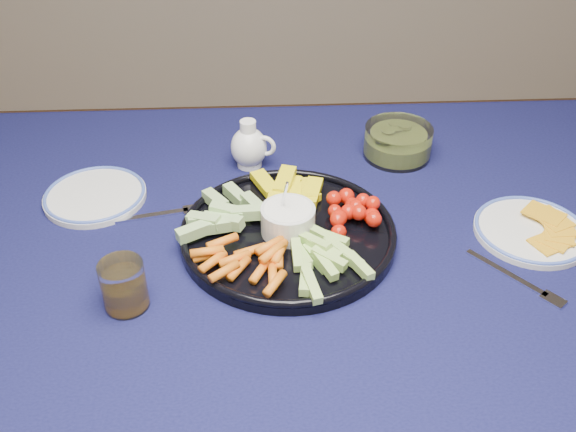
{
  "coord_description": "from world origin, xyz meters",
  "views": [
    {
      "loc": [
        -0.09,
        -0.77,
        1.42
      ],
      "look_at": [
        -0.05,
        0.06,
        0.79
      ],
      "focal_mm": 40.0,
      "sensor_mm": 36.0,
      "label": 1
    }
  ],
  "objects_px": {
    "pickle_bowl": "(398,143)",
    "cheese_plate": "(531,229)",
    "dining_table": "(320,301)",
    "crudite_platter": "(286,229)",
    "creamer_pitcher": "(249,147)",
    "side_plate_extra": "(95,195)",
    "juice_tumbler": "(124,288)"
  },
  "relations": [
    {
      "from": "cheese_plate",
      "to": "side_plate_extra",
      "type": "height_order",
      "value": "cheese_plate"
    },
    {
      "from": "cheese_plate",
      "to": "side_plate_extra",
      "type": "bearing_deg",
      "value": 169.52
    },
    {
      "from": "pickle_bowl",
      "to": "juice_tumbler",
      "type": "bearing_deg",
      "value": -140.0
    },
    {
      "from": "dining_table",
      "to": "side_plate_extra",
      "type": "relative_size",
      "value": 9.18
    },
    {
      "from": "dining_table",
      "to": "juice_tumbler",
      "type": "bearing_deg",
      "value": -164.41
    },
    {
      "from": "creamer_pitcher",
      "to": "cheese_plate",
      "type": "distance_m",
      "value": 0.53
    },
    {
      "from": "dining_table",
      "to": "pickle_bowl",
      "type": "bearing_deg",
      "value": 60.52
    },
    {
      "from": "pickle_bowl",
      "to": "cheese_plate",
      "type": "bearing_deg",
      "value": -55.56
    },
    {
      "from": "creamer_pitcher",
      "to": "juice_tumbler",
      "type": "relative_size",
      "value": 1.25
    },
    {
      "from": "dining_table",
      "to": "crudite_platter",
      "type": "height_order",
      "value": "crudite_platter"
    },
    {
      "from": "crudite_platter",
      "to": "juice_tumbler",
      "type": "relative_size",
      "value": 4.62
    },
    {
      "from": "juice_tumbler",
      "to": "creamer_pitcher",
      "type": "bearing_deg",
      "value": 64.19
    },
    {
      "from": "pickle_bowl",
      "to": "cheese_plate",
      "type": "xyz_separation_m",
      "value": [
        0.18,
        -0.26,
        -0.02
      ]
    },
    {
      "from": "crudite_platter",
      "to": "pickle_bowl",
      "type": "bearing_deg",
      "value": 47.74
    },
    {
      "from": "crudite_platter",
      "to": "juice_tumbler",
      "type": "bearing_deg",
      "value": -149.56
    },
    {
      "from": "creamer_pitcher",
      "to": "side_plate_extra",
      "type": "relative_size",
      "value": 0.53
    },
    {
      "from": "crudite_platter",
      "to": "cheese_plate",
      "type": "relative_size",
      "value": 1.9
    },
    {
      "from": "creamer_pitcher",
      "to": "crudite_platter",
      "type": "bearing_deg",
      "value": -75.55
    },
    {
      "from": "side_plate_extra",
      "to": "cheese_plate",
      "type": "bearing_deg",
      "value": -10.48
    },
    {
      "from": "cheese_plate",
      "to": "juice_tumbler",
      "type": "height_order",
      "value": "juice_tumbler"
    },
    {
      "from": "side_plate_extra",
      "to": "creamer_pitcher",
      "type": "bearing_deg",
      "value": 19.65
    },
    {
      "from": "dining_table",
      "to": "side_plate_extra",
      "type": "height_order",
      "value": "side_plate_extra"
    },
    {
      "from": "cheese_plate",
      "to": "juice_tumbler",
      "type": "xyz_separation_m",
      "value": [
        -0.65,
        -0.14,
        0.02
      ]
    },
    {
      "from": "dining_table",
      "to": "pickle_bowl",
      "type": "xyz_separation_m",
      "value": [
        0.18,
        0.31,
        0.12
      ]
    },
    {
      "from": "crudite_platter",
      "to": "side_plate_extra",
      "type": "xyz_separation_m",
      "value": [
        -0.34,
        0.13,
        -0.01
      ]
    },
    {
      "from": "juice_tumbler",
      "to": "side_plate_extra",
      "type": "distance_m",
      "value": 0.29
    },
    {
      "from": "crudite_platter",
      "to": "side_plate_extra",
      "type": "relative_size",
      "value": 1.96
    },
    {
      "from": "pickle_bowl",
      "to": "juice_tumbler",
      "type": "relative_size",
      "value": 1.72
    },
    {
      "from": "dining_table",
      "to": "cheese_plate",
      "type": "height_order",
      "value": "cheese_plate"
    },
    {
      "from": "juice_tumbler",
      "to": "side_plate_extra",
      "type": "bearing_deg",
      "value": 109.75
    },
    {
      "from": "dining_table",
      "to": "pickle_bowl",
      "type": "height_order",
      "value": "pickle_bowl"
    },
    {
      "from": "dining_table",
      "to": "juice_tumbler",
      "type": "height_order",
      "value": "juice_tumbler"
    }
  ]
}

